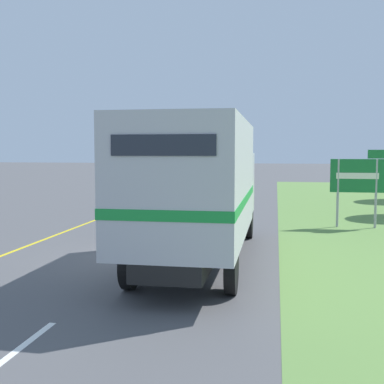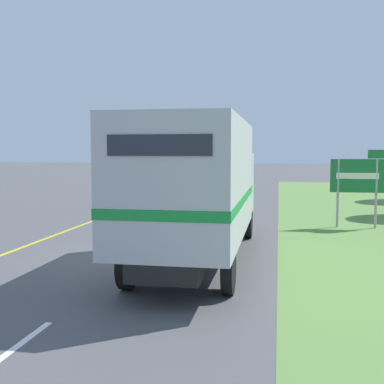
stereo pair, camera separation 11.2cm
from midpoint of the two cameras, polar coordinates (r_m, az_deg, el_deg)
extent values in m
plane|color=#515154|center=(12.94, -6.75, -7.78)|extent=(200.00, 200.00, 0.00)
cube|color=yellow|center=(21.49, -10.17, -2.76)|extent=(0.12, 50.01, 0.01)
cube|color=white|center=(7.48, -21.19, -17.65)|extent=(0.12, 2.60, 0.01)
cube|color=white|center=(13.31, -6.26, -7.41)|extent=(0.12, 2.60, 0.01)
cube|color=white|center=(19.63, -0.89, -3.40)|extent=(0.12, 2.60, 0.01)
cube|color=white|center=(26.10, 1.83, -1.35)|extent=(0.12, 2.60, 0.01)
cube|color=white|center=(32.61, 3.46, -0.11)|extent=(0.12, 2.60, 0.01)
cube|color=white|center=(39.16, 4.55, 0.71)|extent=(0.12, 2.60, 0.01)
cylinder|color=black|center=(16.06, -0.86, -3.46)|extent=(0.22, 1.00, 1.00)
cylinder|color=black|center=(15.81, 6.58, -3.62)|extent=(0.22, 1.00, 1.00)
cylinder|color=black|center=(10.04, -7.68, -8.56)|extent=(0.22, 1.00, 1.00)
cylinder|color=black|center=(9.63, 4.36, -9.11)|extent=(0.22, 1.00, 1.00)
cube|color=black|center=(12.43, 0.82, -5.07)|extent=(1.33, 8.41, 0.36)
cube|color=#B7B7BC|center=(11.23, -0.02, 1.64)|extent=(2.42, 6.31, 2.66)
cube|color=#198C38|center=(11.26, -0.02, -0.73)|extent=(2.44, 6.33, 0.20)
cube|color=#232833|center=(8.11, -3.89, 5.57)|extent=(1.82, 0.03, 0.36)
cube|color=#B7B7BC|center=(15.40, 2.68, 1.08)|extent=(2.32, 2.10, 1.90)
cube|color=#283342|center=(16.44, 3.15, 2.15)|extent=(2.06, 0.03, 0.85)
cylinder|color=black|center=(27.62, -3.62, -0.33)|extent=(0.16, 0.66, 0.66)
cylinder|color=black|center=(27.31, -0.61, -0.38)|extent=(0.16, 0.66, 0.66)
cylinder|color=black|center=(25.26, -4.91, -0.82)|extent=(0.16, 0.66, 0.66)
cylinder|color=black|center=(24.92, -1.63, -0.89)|extent=(0.16, 0.66, 0.66)
cube|color=white|center=(26.23, -2.68, 0.38)|extent=(1.80, 3.94, 0.89)
cube|color=#282D38|center=(26.02, -2.76, 2.16)|extent=(1.55, 2.17, 0.76)
cube|color=red|center=(24.44, -5.14, 0.40)|extent=(0.20, 0.03, 0.14)
cube|color=red|center=(24.15, -2.25, 0.36)|extent=(0.20, 0.03, 0.14)
cylinder|color=#9E9EA3|center=(18.63, 16.73, -0.14)|extent=(0.09, 0.09, 2.54)
cylinder|color=#9E9EA3|center=(18.84, 20.81, -0.19)|extent=(0.09, 0.09, 2.54)
cube|color=#196B33|center=(18.68, 18.84, 1.83)|extent=(1.93, 0.06, 1.23)
cube|color=#196B33|center=(18.77, 20.89, 4.21)|extent=(0.62, 0.06, 0.32)
cube|color=silver|center=(18.64, 18.85, 1.83)|extent=(1.50, 0.02, 0.22)
camera|label=1|loc=(0.06, -90.17, -0.01)|focal=45.00mm
camera|label=2|loc=(0.06, 89.83, 0.01)|focal=45.00mm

